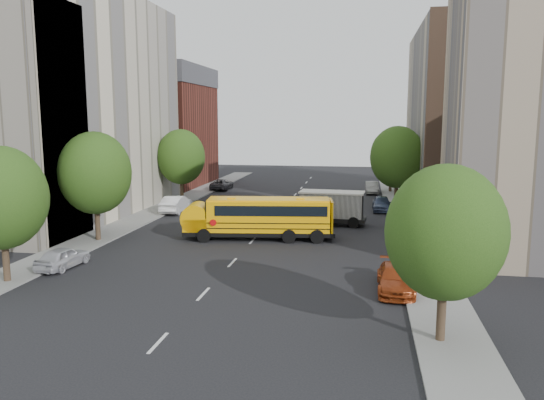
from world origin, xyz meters
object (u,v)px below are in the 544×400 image
(parked_car_5, at_px, (372,188))
(parked_car_1, at_px, (176,204))
(street_tree_1, at_px, (95,173))
(street_tree_3, at_px, (445,233))
(parked_car_2, at_px, (222,184))
(street_tree_2, at_px, (181,157))
(street_tree_0, at_px, (1,198))
(parked_car_0, at_px, (63,257))
(safari_truck, at_px, (327,207))
(street_tree_4, at_px, (397,157))
(street_tree_5, at_px, (391,153))
(parked_car_4, at_px, (382,204))
(parked_car_3, at_px, (396,279))
(school_bus, at_px, (258,216))

(parked_car_5, bearing_deg, parked_car_1, -140.78)
(street_tree_1, bearing_deg, street_tree_3, -32.47)
(parked_car_5, bearing_deg, parked_car_2, 177.40)
(parked_car_1, bearing_deg, street_tree_2, -76.93)
(street_tree_0, relative_size, parked_car_0, 1.94)
(street_tree_2, xyz_separation_m, safari_truck, (15.85, -9.10, -3.33))
(street_tree_4, height_order, parked_car_1, street_tree_4)
(safari_truck, relative_size, parked_car_2, 1.42)
(parked_car_0, xyz_separation_m, parked_car_5, (18.40, 35.49, 0.04))
(street_tree_3, bearing_deg, street_tree_4, 90.00)
(street_tree_5, relative_size, safari_truck, 1.11)
(street_tree_0, distance_m, street_tree_3, 22.36)
(street_tree_0, xyz_separation_m, street_tree_4, (22.00, 28.00, 0.43))
(street_tree_4, xyz_separation_m, parked_car_4, (-1.40, -1.65, -4.35))
(street_tree_2, distance_m, street_tree_4, 22.00)
(parked_car_4, bearing_deg, street_tree_5, 83.35)
(parked_car_3, relative_size, parked_car_5, 1.08)
(parked_car_0, bearing_deg, parked_car_2, -84.97)
(safari_truck, height_order, parked_car_5, safari_truck)
(street_tree_3, relative_size, street_tree_5, 0.95)
(street_tree_1, distance_m, street_tree_3, 26.08)
(parked_car_2, distance_m, parked_car_4, 22.84)
(parked_car_5, bearing_deg, street_tree_5, 29.98)
(parked_car_1, height_order, parked_car_2, parked_car_1)
(parked_car_2, xyz_separation_m, parked_car_5, (18.40, -0.12, 0.03))
(street_tree_5, xyz_separation_m, parked_car_2, (-20.60, -1.27, -4.04))
(street_tree_2, distance_m, parked_car_3, 33.29)
(parked_car_0, xyz_separation_m, parked_car_2, (0.00, 35.61, 0.01))
(street_tree_0, bearing_deg, parked_car_0, 65.84)
(street_tree_0, bearing_deg, parked_car_1, 86.42)
(parked_car_1, height_order, parked_car_5, parked_car_1)
(street_tree_3, xyz_separation_m, street_tree_5, (-0.00, 44.00, 0.25))
(street_tree_0, bearing_deg, street_tree_2, 90.00)
(street_tree_2, relative_size, street_tree_5, 1.03)
(street_tree_3, bearing_deg, parked_car_4, 92.64)
(parked_car_4, bearing_deg, parked_car_3, -90.80)
(street_tree_0, xyz_separation_m, safari_truck, (15.85, 18.90, -3.15))
(street_tree_3, height_order, safari_truck, street_tree_3)
(street_tree_5, distance_m, parked_car_2, 21.03)
(street_tree_5, xyz_separation_m, school_bus, (-10.74, -27.34, -2.97))
(parked_car_1, distance_m, parked_car_3, 27.86)
(street_tree_3, bearing_deg, parked_car_5, 92.96)
(street_tree_4, distance_m, safari_truck, 11.55)
(street_tree_0, bearing_deg, parked_car_5, 62.85)
(parked_car_4, bearing_deg, street_tree_2, 174.63)
(street_tree_4, bearing_deg, street_tree_3, -90.00)
(parked_car_2, bearing_deg, school_bus, 109.05)
(street_tree_4, height_order, parked_car_0, street_tree_4)
(school_bus, relative_size, parked_car_5, 2.67)
(street_tree_1, height_order, street_tree_4, street_tree_4)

